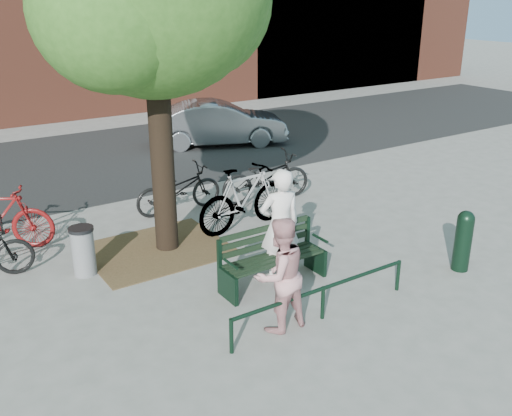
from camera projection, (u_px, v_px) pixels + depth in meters
ground at (273, 284)px, 9.02m from camera, size 90.00×90.00×0.00m
dirt_pit at (157, 250)px, 10.22m from camera, size 2.40×2.00×0.02m
road at (96, 160)px, 15.65m from camera, size 40.00×7.00×0.01m
park_bench at (271, 255)px, 8.91m from camera, size 1.74×0.54×0.97m
guard_railing at (323, 293)px, 7.94m from camera, size 3.06×0.06×0.51m
person_left at (280, 225)px, 8.92m from camera, size 0.75×0.57×1.83m
person_right at (280, 275)px, 7.58m from camera, size 0.80×0.63×1.62m
bollard at (463, 239)px, 9.32m from camera, size 0.28×0.28×1.04m
litter_bin at (83, 251)px, 9.22m from camera, size 0.40×0.40×0.82m
bicycle_c at (179, 189)px, 11.85m from camera, size 1.90×0.71×0.99m
bicycle_d at (244, 198)px, 10.95m from camera, size 2.14×0.77×1.26m
bicycle_e at (266, 177)px, 12.46m from camera, size 2.15×1.05×1.08m
parked_car at (219, 123)px, 17.03m from camera, size 4.24×2.80×1.32m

